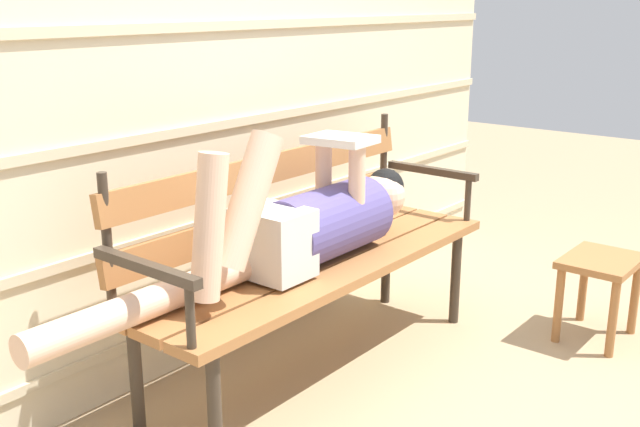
{
  "coord_description": "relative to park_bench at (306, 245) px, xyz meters",
  "views": [
    {
      "loc": [
        -2.09,
        -1.52,
        1.42
      ],
      "look_at": [
        0.0,
        0.16,
        0.65
      ],
      "focal_mm": 42.01,
      "sensor_mm": 36.0,
      "label": 1
    }
  ],
  "objects": [
    {
      "name": "ground_plane",
      "position": [
        0.0,
        -0.23,
        -0.51
      ],
      "size": [
        12.0,
        12.0,
        0.0
      ],
      "primitive_type": "plane",
      "color": "tan"
    },
    {
      "name": "reclining_person",
      "position": [
        -0.1,
        -0.07,
        0.12
      ],
      "size": [
        1.71,
        0.27,
        0.55
      ],
      "color": "#514784"
    },
    {
      "name": "park_bench",
      "position": [
        0.0,
        0.0,
        0.0
      ],
      "size": [
        1.68,
        0.5,
        0.91
      ],
      "color": "#9E6638",
      "rests_on": "ground"
    },
    {
      "name": "footstool",
      "position": [
        0.98,
        -0.81,
        -0.22
      ],
      "size": [
        0.36,
        0.28,
        0.37
      ],
      "color": "#9E6638",
      "rests_on": "ground"
    },
    {
      "name": "house_siding",
      "position": [
        0.0,
        0.41,
        0.62
      ],
      "size": [
        4.01,
        0.08,
        2.26
      ],
      "color": "beige",
      "rests_on": "ground"
    }
  ]
}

